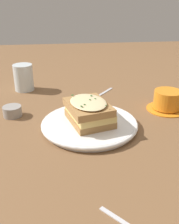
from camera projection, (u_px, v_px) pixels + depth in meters
name	position (u px, v px, depth m)	size (l,w,h in m)	color
ground_plane	(92.00, 126.00, 0.71)	(2.40, 2.40, 0.00)	brown
dinner_plate	(90.00, 124.00, 0.70)	(0.26, 0.26, 0.02)	white
sandwich	(89.00, 111.00, 0.68)	(0.13, 0.15, 0.06)	#A37542
teacup_with_saucer	(167.00, 101.00, 0.80)	(0.12, 0.13, 0.06)	orange
water_glass	(24.00, 77.00, 0.95)	(0.07, 0.07, 0.09)	silver
fork	(97.00, 97.00, 0.90)	(0.12, 0.14, 0.00)	silver
condiment_pot	(12.00, 111.00, 0.76)	(0.05, 0.05, 0.03)	gray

